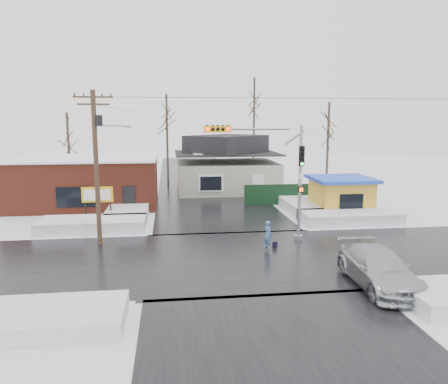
{
  "coord_description": "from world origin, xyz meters",
  "views": [
    {
      "loc": [
        -3.79,
        -22.29,
        7.42
      ],
      "look_at": [
        -0.55,
        3.6,
        3.0
      ],
      "focal_mm": 35.0,
      "sensor_mm": 36.0,
      "label": 1
    }
  ],
  "objects": [
    {
      "name": "snowbank_nside_e",
      "position": [
        7.0,
        12.0,
        0.4
      ],
      "size": [
        3.0,
        8.0,
        0.8
      ],
      "primitive_type": "cube",
      "color": "white",
      "rests_on": "ground"
    },
    {
      "name": "brick_building",
      "position": [
        -11.0,
        15.99,
        2.08
      ],
      "size": [
        12.2,
        8.2,
        4.12
      ],
      "color": "maroon",
      "rests_on": "ground"
    },
    {
      "name": "house",
      "position": [
        2.0,
        22.0,
        2.62
      ],
      "size": [
        10.4,
        8.4,
        5.76
      ],
      "color": "#AEAA9D",
      "rests_on": "ground"
    },
    {
      "name": "snowbank_sw",
      "position": [
        -9.0,
        -7.0,
        0.35
      ],
      "size": [
        7.0,
        3.0,
        0.7
      ],
      "primitive_type": "cube",
      "color": "white",
      "rests_on": "ground"
    },
    {
      "name": "pedestrian",
      "position": [
        1.72,
        1.45,
        0.81
      ],
      "size": [
        0.57,
        0.69,
        1.63
      ],
      "primitive_type": "imported",
      "rotation": [
        0.0,
        0.0,
        1.91
      ],
      "color": "#3F71B3",
      "rests_on": "ground"
    },
    {
      "name": "tree_far_west",
      "position": [
        -14.0,
        24.0,
        6.36
      ],
      "size": [
        3.0,
        3.0,
        8.0
      ],
      "color": "#332821",
      "rests_on": "ground"
    },
    {
      "name": "tree_far_left",
      "position": [
        -4.0,
        26.0,
        7.95
      ],
      "size": [
        3.0,
        3.0,
        10.0
      ],
      "color": "#332821",
      "rests_on": "ground"
    },
    {
      "name": "marquee_sign",
      "position": [
        -9.0,
        9.49,
        1.92
      ],
      "size": [
        2.2,
        0.21,
        2.55
      ],
      "color": "black",
      "rests_on": "ground"
    },
    {
      "name": "road_ew",
      "position": [
        0.0,
        0.0,
        0.01
      ],
      "size": [
        120.0,
        10.0,
        0.02
      ],
      "primitive_type": "cube",
      "color": "black",
      "rests_on": "ground"
    },
    {
      "name": "shopping_bag",
      "position": [
        2.16,
        1.52,
        0.17
      ],
      "size": [
        0.3,
        0.22,
        0.35
      ],
      "primitive_type": "cube",
      "rotation": [
        0.0,
        0.0,
        0.41
      ],
      "color": "black",
      "rests_on": "ground"
    },
    {
      "name": "tree_far_right",
      "position": [
        12.0,
        20.0,
        7.16
      ],
      "size": [
        3.0,
        3.0,
        9.0
      ],
      "color": "#332821",
      "rests_on": "ground"
    },
    {
      "name": "snowbank_nside_w",
      "position": [
        -7.0,
        12.0,
        0.4
      ],
      "size": [
        3.0,
        8.0,
        0.8
      ],
      "primitive_type": "cube",
      "color": "white",
      "rests_on": "ground"
    },
    {
      "name": "kiosk",
      "position": [
        9.5,
        9.99,
        1.46
      ],
      "size": [
        4.6,
        4.6,
        2.88
      ],
      "color": "gold",
      "rests_on": "ground"
    },
    {
      "name": "utility_pole",
      "position": [
        -7.93,
        3.5,
        5.11
      ],
      "size": [
        3.15,
        0.44,
        9.0
      ],
      "color": "#382619",
      "rests_on": "ground"
    },
    {
      "name": "snowbank_nw",
      "position": [
        -9.0,
        7.0,
        0.4
      ],
      "size": [
        7.0,
        3.0,
        0.8
      ],
      "primitive_type": "cube",
      "color": "white",
      "rests_on": "ground"
    },
    {
      "name": "car",
      "position": [
        5.34,
        -4.71,
        0.81
      ],
      "size": [
        2.35,
        5.61,
        1.62
      ],
      "primitive_type": "imported",
      "rotation": [
        0.0,
        0.0,
        -0.02
      ],
      "color": "#AFB3B6",
      "rests_on": "ground"
    },
    {
      "name": "tree_far_mid",
      "position": [
        6.0,
        28.0,
        9.54
      ],
      "size": [
        3.0,
        3.0,
        12.0
      ],
      "color": "#332821",
      "rests_on": "ground"
    },
    {
      "name": "snowbank_ne",
      "position": [
        9.0,
        7.0,
        0.4
      ],
      "size": [
        7.0,
        3.0,
        0.8
      ],
      "primitive_type": "cube",
      "color": "white",
      "rests_on": "ground"
    },
    {
      "name": "traffic_signal",
      "position": [
        2.43,
        2.97,
        4.54
      ],
      "size": [
        6.05,
        0.68,
        7.0
      ],
      "color": "gray",
      "rests_on": "ground"
    },
    {
      "name": "fence",
      "position": [
        6.5,
        14.0,
        0.9
      ],
      "size": [
        8.0,
        0.12,
        1.8
      ],
      "primitive_type": "cube",
      "color": "black",
      "rests_on": "ground"
    },
    {
      "name": "ground",
      "position": [
        0.0,
        0.0,
        0.0
      ],
      "size": [
        120.0,
        120.0,
        0.0
      ],
      "primitive_type": "plane",
      "color": "white",
      "rests_on": "ground"
    },
    {
      "name": "road_ns",
      "position": [
        0.0,
        0.0,
        0.01
      ],
      "size": [
        10.0,
        120.0,
        0.02
      ],
      "primitive_type": "cube",
      "color": "black",
      "rests_on": "ground"
    }
  ]
}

